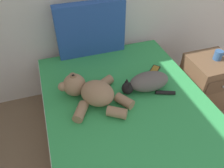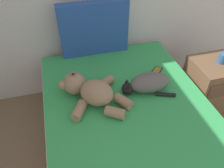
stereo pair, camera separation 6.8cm
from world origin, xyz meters
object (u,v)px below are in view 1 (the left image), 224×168
at_px(bed, 134,141).
at_px(mug, 218,55).
at_px(nightstand, 206,82).
at_px(cat, 147,82).
at_px(teddy_bear, 91,91).
at_px(patterned_cushion, 91,29).
at_px(cell_phone, 155,70).

relative_size(bed, mug, 17.44).
bearing_deg(bed, nightstand, 23.42).
bearing_deg(mug, nightstand, -172.69).
height_order(cat, nightstand, cat).
bearing_deg(nightstand, cat, -169.49).
bearing_deg(mug, bed, -157.16).
bearing_deg(teddy_bear, bed, -48.62).
xyz_separation_m(bed, patterned_cushion, (-0.09, 0.97, 0.54)).
bearing_deg(bed, mug, 22.84).
distance_m(teddy_bear, nightstand, 1.31).
bearing_deg(nightstand, patterned_cushion, 153.35).
xyz_separation_m(patterned_cushion, cell_phone, (0.48, -0.48, -0.26)).
distance_m(cell_phone, nightstand, 0.66).
xyz_separation_m(cell_phone, mug, (0.65, -0.06, 0.07)).
xyz_separation_m(bed, mug, (1.03, 0.44, 0.35)).
bearing_deg(patterned_cushion, cat, -66.70).
xyz_separation_m(teddy_bear, mug, (1.30, 0.13, -0.01)).
xyz_separation_m(bed, cell_phone, (0.39, 0.49, 0.28)).
height_order(nightstand, mug, mug).
bearing_deg(nightstand, bed, -156.58).
bearing_deg(nightstand, mug, 7.31).
relative_size(nightstand, mug, 4.75).
distance_m(cat, nightstand, 0.87).
relative_size(patterned_cushion, nightstand, 1.17).
xyz_separation_m(teddy_bear, cell_phone, (0.66, 0.19, -0.08)).
bearing_deg(cell_phone, nightstand, -5.72).
height_order(bed, nightstand, nightstand).
bearing_deg(teddy_bear, cat, -2.53).
distance_m(patterned_cushion, cat, 0.77).
bearing_deg(nightstand, cell_phone, 174.28).
bearing_deg(cell_phone, bed, -128.28).
height_order(bed, cell_phone, cell_phone).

